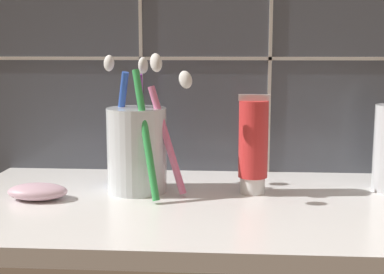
# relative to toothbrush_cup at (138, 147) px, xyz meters

# --- Properties ---
(sink_counter) EXTENTS (0.77, 0.34, 0.02)m
(sink_counter) POSITION_rel_toothbrush_cup_xyz_m (0.16, -0.04, -0.07)
(sink_counter) COLOR white
(sink_counter) RESTS_ON ground
(tile_wall_backsplash) EXTENTS (0.87, 0.02, 0.50)m
(tile_wall_backsplash) POSITION_rel_toothbrush_cup_xyz_m (0.16, 0.13, 0.17)
(tile_wall_backsplash) COLOR #4C515B
(tile_wall_backsplash) RESTS_ON ground
(toothbrush_cup) EXTENTS (0.13, 0.12, 0.18)m
(toothbrush_cup) POSITION_rel_toothbrush_cup_xyz_m (0.00, 0.00, 0.00)
(toothbrush_cup) COLOR silver
(toothbrush_cup) RESTS_ON sink_counter
(toothpaste_tube) EXTENTS (0.04, 0.04, 0.13)m
(toothpaste_tube) POSITION_rel_toothbrush_cup_xyz_m (0.15, 0.00, 0.00)
(toothpaste_tube) COLOR white
(toothpaste_tube) RESTS_ON sink_counter
(soap_bar) EXTENTS (0.07, 0.05, 0.02)m
(soap_bar) POSITION_rel_toothbrush_cup_xyz_m (-0.12, -0.05, -0.05)
(soap_bar) COLOR #DBB2C6
(soap_bar) RESTS_ON sink_counter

